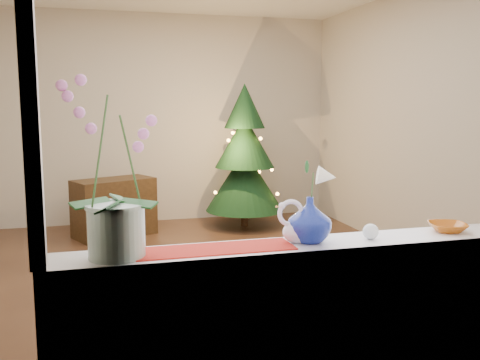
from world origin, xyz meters
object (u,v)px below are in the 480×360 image
Objects in this scene: orchid_pot at (114,168)px; swan at (300,222)px; paperweight at (371,232)px; xmas_tree at (245,156)px; blue_vase at (310,216)px; amber_dish at (447,228)px; side_table at (114,208)px.

swan is at bearing 1.40° from orchid_pot.
paperweight is 0.04× the size of xmas_tree.
swan reaches higher than paperweight.
swan is at bearing 174.79° from paperweight.
blue_vase is (0.05, -0.00, 0.02)m from swan.
xmas_tree is at bearing 67.69° from orchid_pot.
swan is 3.05× the size of paperweight.
amber_dish is at bearing -92.13° from xmas_tree.
blue_vase is 0.31m from paperweight.
paperweight is 4.30m from xmas_tree.
orchid_pot reaches higher than amber_dish.
xmas_tree reaches higher than orchid_pot.
amber_dish is 0.17× the size of side_table.
side_table is (-0.73, 4.14, -0.70)m from blue_vase.
swan is 4.25m from side_table.
swan is at bearing -179.75° from amber_dish.
orchid_pot is 10.08× the size of paperweight.
amber_dish is (0.44, 0.03, -0.02)m from paperweight.
amber_dish is at bearing 0.84° from orchid_pot.
paperweight is 4.33m from side_table.
paperweight is 0.08× the size of side_table.
swan is 0.34m from paperweight.
xmas_tree is 1.71m from side_table.
orchid_pot is at bearing -112.31° from xmas_tree.
amber_dish is (0.78, 0.00, -0.08)m from swan.
side_table is at bearing -176.81° from xmas_tree.
orchid_pot reaches higher than side_table.
orchid_pot is 3.09× the size of blue_vase.
amber_dish is at bearing -23.84° from swan.
swan is 0.12× the size of xmas_tree.
blue_vase is at bearing -179.69° from amber_dish.
swan is 4.33m from xmas_tree.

